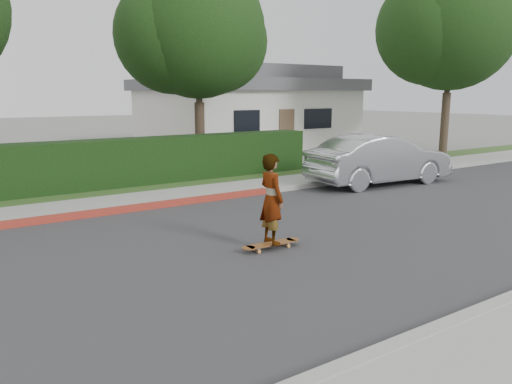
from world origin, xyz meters
TOP-DOWN VIEW (x-y plane):
  - ground at (0.00, 0.00)m, footprint 120.00×120.00m
  - road at (0.00, 0.00)m, footprint 60.00×8.00m
  - curb_far at (0.00, 4.10)m, footprint 60.00×0.20m
  - curb_red_section at (-5.00, 4.10)m, footprint 12.00×0.21m
  - sidewalk_far at (0.00, 5.00)m, footprint 60.00×1.60m
  - planting_strip at (0.00, 6.60)m, footprint 60.00×1.60m
  - hedge at (-3.00, 7.20)m, footprint 15.00×1.00m
  - tree_center at (1.49, 9.19)m, footprint 5.66×4.84m
  - tree_right at (12.49, 6.69)m, footprint 6.32×5.60m
  - house at (8.00, 16.00)m, footprint 10.60×8.60m
  - skateboard at (-1.92, -0.26)m, footprint 1.22×0.28m
  - skateboarder at (-1.92, -0.26)m, footprint 0.43×0.62m
  - car_silver at (4.87, 3.35)m, footprint 4.91×2.07m

SIDE VIEW (x-z plane):
  - ground at x=0.00m, z-range 0.00..0.00m
  - road at x=0.00m, z-range 0.00..0.01m
  - planting_strip at x=0.00m, z-range 0.00..0.10m
  - sidewalk_far at x=0.00m, z-range 0.00..0.12m
  - curb_far at x=0.00m, z-range 0.00..0.15m
  - curb_red_section at x=-5.00m, z-range 0.00..0.15m
  - skateboard at x=-1.92m, z-range 0.05..0.16m
  - hedge at x=-3.00m, z-range 0.00..1.50m
  - car_silver at x=4.87m, z-range 0.00..1.58m
  - skateboarder at x=-1.92m, z-range 0.12..1.78m
  - house at x=8.00m, z-range -0.05..4.25m
  - tree_center at x=1.49m, z-range 1.18..8.62m
  - tree_right at x=12.49m, z-range 1.35..9.91m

